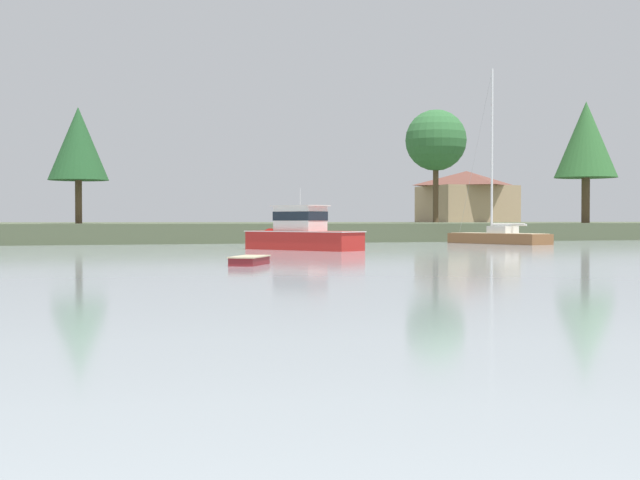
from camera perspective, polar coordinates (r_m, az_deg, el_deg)
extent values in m
cube|color=#4C563D|center=(97.40, -11.76, 0.62)|extent=(202.56, 57.33, 1.56)
cube|color=#B2231E|center=(55.14, -1.05, -0.36)|extent=(6.06, 7.69, 1.81)
cone|color=#B2231E|center=(57.64, -3.98, -0.29)|extent=(2.93, 2.93, 2.11)
cube|color=silver|center=(55.13, -1.05, 0.55)|extent=(6.22, 7.87, 0.05)
cube|color=silver|center=(55.29, -1.27, 1.37)|extent=(3.09, 3.37, 1.53)
cube|color=#19232D|center=(55.29, -1.27, 1.53)|extent=(3.15, 3.44, 0.55)
cube|color=beige|center=(55.30, -1.27, 2.19)|extent=(3.52, 3.82, 0.06)
cylinder|color=silver|center=(55.31, -1.27, 2.78)|extent=(0.03, 0.03, 1.08)
cube|color=brown|center=(70.82, 11.27, -0.14)|extent=(4.65, 9.26, 1.35)
cube|color=#CCB78E|center=(70.81, 11.28, 0.42)|extent=(4.24, 8.67, 0.04)
cube|color=silver|center=(70.49, 11.54, 0.65)|extent=(1.97, 2.30, 0.54)
cylinder|color=silver|center=(71.50, 10.88, 5.58)|extent=(0.18, 0.18, 12.81)
cylinder|color=silver|center=(70.06, 11.91, 0.95)|extent=(1.10, 3.49, 0.14)
cylinder|color=silver|center=(70.06, 11.91, 0.99)|extent=(1.00, 3.15, 0.14)
cylinder|color=#999999|center=(72.76, 9.87, 5.49)|extent=(0.98, 3.47, 12.76)
cube|color=maroon|center=(36.74, -4.51, -1.43)|extent=(2.19, 2.71, 0.48)
cube|color=#C6B289|center=(36.72, -4.51, -1.06)|extent=(2.32, 2.84, 0.05)
cube|color=tan|center=(36.73, -4.51, -1.12)|extent=(0.81, 0.53, 0.03)
cylinder|color=brown|center=(75.60, -15.11, 3.24)|extent=(0.56, 0.56, 5.85)
cone|color=#235128|center=(75.82, -15.13, 5.95)|extent=(4.88, 4.88, 5.96)
cylinder|color=brown|center=(91.67, 16.55, 3.35)|extent=(0.80, 0.80, 7.36)
cone|color=#2D602D|center=(91.95, 16.56, 6.14)|extent=(6.10, 6.10, 7.46)
cylinder|color=brown|center=(109.28, 7.37, 3.29)|extent=(0.67, 0.67, 8.28)
sphere|color=#336B38|center=(109.64, 7.38, 6.32)|extent=(7.38, 7.38, 7.38)
cube|color=tan|center=(122.05, 9.30, 2.26)|extent=(10.64, 9.95, 4.86)
pyramid|color=brown|center=(122.16, 9.31, 3.88)|extent=(11.49, 10.75, 2.02)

